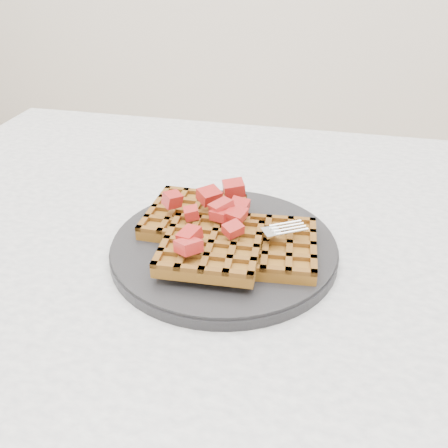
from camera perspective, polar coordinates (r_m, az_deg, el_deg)
name	(u,v)px	position (r m, az deg, el deg)	size (l,w,h in m)	color
table	(298,322)	(0.67, 8.45, -11.06)	(1.20, 0.80, 0.75)	silver
plate	(224,248)	(0.58, 0.00, -2.71)	(0.26, 0.26, 0.02)	black
waffles	(223,235)	(0.56, -0.07, -1.30)	(0.21, 0.18, 0.03)	#8F5C1E
strawberry_pile	(224,213)	(0.55, 0.00, 1.24)	(0.15, 0.15, 0.02)	maroon
fork	(243,252)	(0.54, 2.17, -3.19)	(0.02, 0.18, 0.02)	silver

